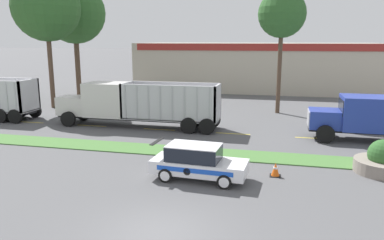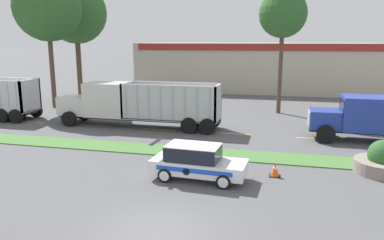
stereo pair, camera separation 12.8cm
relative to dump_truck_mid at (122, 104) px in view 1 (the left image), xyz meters
The scene contains 15 objects.
ground_plane 16.83m from the dump_truck_mid, 62.33° to the right, with size 600.00×600.00×0.00m, color #515154.
grass_verge 9.69m from the dump_truck_mid, 35.47° to the right, with size 120.00×2.10×0.06m, color #477538.
centre_line_1 7.92m from the dump_truck_mid, behind, with size 2.40×0.14×0.01m, color yellow.
centre_line_2 2.91m from the dump_truck_mid, 168.07° to the right, with size 2.40×0.14×0.01m, color yellow.
centre_line_3 3.54m from the dump_truck_mid, ahead, with size 2.40×0.14×0.01m, color yellow.
centre_line_4 8.65m from the dump_truck_mid, ahead, with size 2.40×0.14×0.01m, color yellow.
centre_line_5 13.98m from the dump_truck_mid, ahead, with size 2.40×0.14×0.01m, color yellow.
dump_truck_mid is the anchor object (origin of this frame).
rally_car 12.49m from the dump_truck_mid, 50.30° to the right, with size 4.51×2.08×1.68m.
stone_planter 17.91m from the dump_truck_mid, 21.76° to the right, with size 2.66×2.66×1.66m.
traffic_cone 14.29m from the dump_truck_mid, 35.98° to the right, with size 0.52×0.52×0.67m.
store_building_backdrop 26.36m from the dump_truck_mid, 71.95° to the left, with size 30.14×12.10×6.07m.
tree_behind_left 14.19m from the dump_truck_mid, 148.71° to the left, with size 6.23×6.23×14.05m.
tree_behind_centre 18.51m from the dump_truck_mid, 130.77° to the left, with size 6.71×6.71×14.39m.
tree_behind_right 15.78m from the dump_truck_mid, 35.62° to the left, with size 4.08×4.08×11.68m.
Camera 1 is at (3.78, -10.96, 6.35)m, focal length 35.00 mm.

